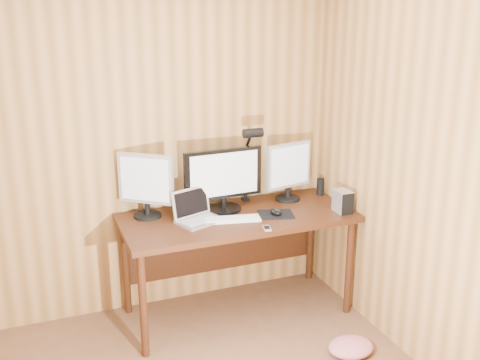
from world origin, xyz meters
TOP-DOWN VIEW (x-y plane):
  - room_shell at (0.00, 0.00)m, footprint 4.00×4.00m
  - desk at (0.93, 1.70)m, footprint 1.60×0.70m
  - monitor_center at (0.88, 1.77)m, footprint 0.57×0.25m
  - monitor_left at (0.35, 1.83)m, footprint 0.33×0.27m
  - monitor_right at (1.40, 1.80)m, footprint 0.38×0.18m
  - laptop at (0.64, 1.64)m, footprint 0.35×0.31m
  - keyboard at (0.86, 1.55)m, footprint 0.40×0.19m
  - mousepad at (1.18, 1.55)m, footprint 0.28×0.25m
  - mouse at (1.18, 1.55)m, footprint 0.11×0.13m
  - hard_drive at (1.64, 1.43)m, footprint 0.10×0.14m
  - phone at (1.02, 1.33)m, footprint 0.06×0.10m
  - speaker at (1.68, 1.82)m, footprint 0.05×0.05m
  - desk_lamp at (1.10, 1.83)m, footprint 0.14×0.20m
  - fabric_pile at (1.42, 0.88)m, footprint 0.36×0.32m

SIDE VIEW (x-z plane):
  - fabric_pile at x=1.42m, z-range 0.00..0.10m
  - desk at x=0.93m, z-range 0.25..1.00m
  - mousepad at x=1.18m, z-range 0.75..0.75m
  - phone at x=1.02m, z-range 0.75..0.76m
  - keyboard at x=0.86m, z-range 0.75..0.77m
  - mouse at x=1.18m, z-range 0.75..0.79m
  - laptop at x=0.64m, z-range 0.70..0.91m
  - speaker at x=1.68m, z-range 0.75..0.88m
  - hard_drive at x=1.64m, z-range 0.75..0.91m
  - monitor_center at x=0.88m, z-range 0.76..1.20m
  - monitor_right at x=1.40m, z-range 0.77..1.20m
  - monitor_left at x=0.35m, z-range 0.77..1.21m
  - desk_lamp at x=1.10m, z-range 0.82..1.43m
  - room_shell at x=0.00m, z-range -0.75..3.25m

